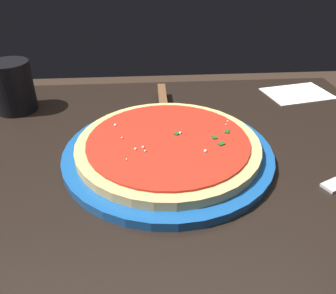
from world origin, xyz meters
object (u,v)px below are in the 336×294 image
object	(u,v)px
pizza	(168,145)
napkin_loose_left	(298,93)
cup_tall_drink	(13,87)
serving_plate	(168,153)
pizza_server	(163,105)

from	to	relation	value
pizza	napkin_loose_left	world-z (taller)	pizza
cup_tall_drink	napkin_loose_left	size ratio (longest dim) A/B	0.71
serving_plate	pizza	xyz separation A→B (m)	(0.00, -0.00, 0.02)
napkin_loose_left	pizza_server	bearing A→B (deg)	-165.78
cup_tall_drink	pizza	bearing A→B (deg)	-33.79
pizza	pizza_server	bearing A→B (deg)	89.15
serving_plate	pizza_server	xyz separation A→B (m)	(0.00, 0.17, 0.01)
napkin_loose_left	cup_tall_drink	bearing A→B (deg)	-176.52
serving_plate	cup_tall_drink	xyz separation A→B (m)	(-0.32, 0.22, 0.05)
serving_plate	pizza	world-z (taller)	pizza
pizza	cup_tall_drink	xyz separation A→B (m)	(-0.32, 0.22, 0.03)
pizza_server	cup_tall_drink	world-z (taller)	cup_tall_drink
pizza	pizza_server	size ratio (longest dim) A/B	1.45
cup_tall_drink	napkin_loose_left	bearing A→B (deg)	3.48
pizza	napkin_loose_left	size ratio (longest dim) A/B	2.08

